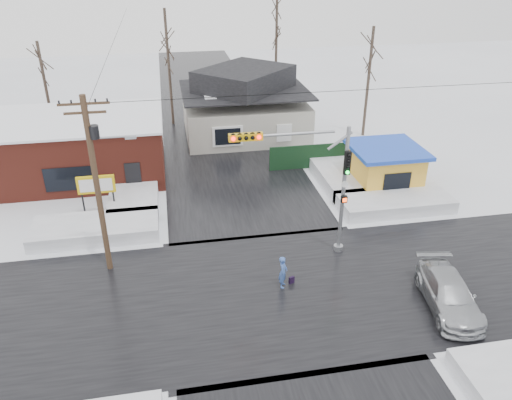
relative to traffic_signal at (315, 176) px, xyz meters
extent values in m
plane|color=white|center=(-2.43, -2.97, -4.54)|extent=(120.00, 120.00, 0.00)
cube|color=black|center=(-2.43, -2.97, -4.53)|extent=(10.00, 120.00, 0.02)
cube|color=black|center=(-2.43, -2.97, -4.53)|extent=(120.00, 10.00, 0.02)
cube|color=white|center=(-11.43, 4.03, -4.14)|extent=(7.00, 3.00, 0.80)
cube|color=white|center=(6.57, 4.03, -4.14)|extent=(7.00, 3.00, 0.80)
cube|color=white|center=(-9.43, 9.03, -4.14)|extent=(3.00, 8.00, 0.80)
cube|color=white|center=(4.57, 9.03, -4.14)|extent=(3.00, 8.00, 0.80)
cylinder|color=gray|center=(1.57, 0.03, -1.04)|extent=(0.20, 0.20, 7.00)
cylinder|color=gray|center=(1.57, 0.03, -4.39)|extent=(0.50, 0.50, 0.30)
cylinder|color=gray|center=(-1.43, 0.03, 2.26)|extent=(4.60, 0.14, 0.14)
cube|color=gold|center=(-3.43, 0.03, 2.26)|extent=(1.60, 0.28, 0.35)
sphere|color=#FF0C0C|center=(-4.03, -0.13, 2.26)|extent=(0.20, 0.20, 0.20)
sphere|color=#FF0C0C|center=(-2.83, -0.13, 2.26)|extent=(0.20, 0.20, 0.20)
cube|color=black|center=(1.57, -0.17, 0.66)|extent=(0.30, 0.22, 1.20)
sphere|color=#0CE533|center=(1.57, -0.31, 0.21)|extent=(0.18, 0.18, 0.18)
cube|color=black|center=(1.57, -0.17, -1.34)|extent=(0.30, 0.20, 0.35)
cylinder|color=#382619|center=(-10.43, 0.53, -0.04)|extent=(0.28, 0.28, 9.00)
cube|color=#382619|center=(-10.43, 0.53, 4.06)|extent=(2.20, 0.10, 0.10)
cube|color=#382619|center=(-10.43, 0.53, 3.66)|extent=(1.80, 0.10, 0.10)
cylinder|color=black|center=(-10.18, 0.53, 2.76)|extent=(0.44, 0.44, 0.60)
cylinder|color=gray|center=(-9.53, 0.53, 2.46)|extent=(1.80, 0.08, 0.08)
cube|color=gray|center=(-8.63, 0.53, 2.41)|extent=(0.50, 0.22, 0.12)
cube|color=maroon|center=(-13.43, 13.03, -2.54)|extent=(12.00, 8.00, 4.00)
cube|color=white|center=(-13.43, 13.03, -0.49)|extent=(12.20, 8.20, 0.15)
cube|color=black|center=(-13.43, 9.01, -3.14)|extent=(3.00, 0.08, 1.60)
cube|color=black|center=(-9.43, 9.01, -3.44)|extent=(1.00, 0.08, 2.20)
cylinder|color=black|center=(-12.33, 6.53, -3.64)|extent=(0.10, 0.10, 1.80)
cylinder|color=black|center=(-10.53, 6.53, -3.64)|extent=(0.10, 0.10, 1.80)
cube|color=gold|center=(-11.43, 6.53, -2.54)|extent=(2.20, 0.18, 1.10)
cube|color=white|center=(-11.43, 6.42, -2.54)|extent=(1.90, 0.02, 0.80)
cube|color=#B9B6A7|center=(-0.43, 19.03, -3.04)|extent=(10.00, 8.00, 3.00)
cube|color=black|center=(-0.43, 19.03, -0.64)|extent=(10.40, 8.40, 0.12)
pyramid|color=black|center=(-0.43, 19.03, 0.32)|extent=(9.00, 7.00, 1.80)
cube|color=maroon|center=(2.77, 20.03, 0.36)|extent=(0.70, 0.70, 1.40)
cube|color=white|center=(-2.43, 14.98, -3.14)|extent=(2.40, 0.12, 1.60)
cube|color=yellow|center=(7.07, 7.03, -3.24)|extent=(4.00, 4.00, 2.60)
cube|color=#174BAE|center=(7.07, 7.03, -1.79)|extent=(4.60, 4.60, 0.25)
cube|color=black|center=(7.07, 5.00, -3.24)|extent=(1.80, 0.06, 1.20)
cube|color=black|center=(4.07, 11.03, -3.64)|extent=(8.00, 0.12, 1.80)
cylinder|color=#332821|center=(-6.43, 23.03, 0.46)|extent=(0.24, 0.24, 10.00)
cylinder|color=#332821|center=(3.57, 25.03, 1.46)|extent=(0.24, 0.24, 12.00)
cylinder|color=#332821|center=(9.57, 17.03, -0.04)|extent=(0.24, 0.24, 9.00)
cylinder|color=#332821|center=(-16.43, 21.03, -0.54)|extent=(0.24, 0.24, 8.00)
imported|color=#3B5CA7|center=(-2.11, -2.54, -3.71)|extent=(0.59, 0.71, 1.66)
imported|color=#AFB2B7|center=(4.90, -5.36, -3.83)|extent=(2.78, 5.17, 1.42)
cube|color=black|center=(-1.63, -2.39, -4.36)|extent=(0.30, 0.23, 0.35)
camera|label=1|loc=(-6.91, -21.49, 10.24)|focal=35.00mm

